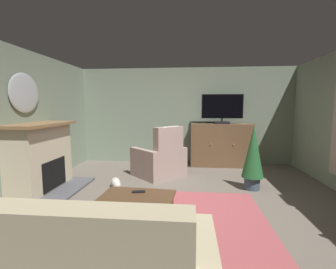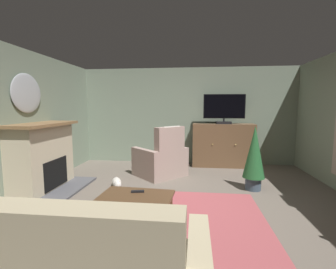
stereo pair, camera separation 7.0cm
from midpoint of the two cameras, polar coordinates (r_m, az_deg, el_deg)
ground_plane at (r=3.84m, az=2.35°, el=-17.18°), size 6.21×6.54×0.04m
wall_back at (r=6.54m, az=3.83°, el=4.41°), size 6.21×0.10×2.55m
wall_left at (r=4.65m, az=-35.40°, el=2.25°), size 0.10×6.54×2.55m
rug_central at (r=3.46m, az=5.09°, el=-19.54°), size 2.02×2.12×0.01m
fireplace at (r=4.93m, az=-28.13°, el=-5.08°), size 0.97×1.48×1.24m
wall_mirror_oval at (r=4.99m, az=-31.26°, el=8.39°), size 0.06×0.77×0.70m
tv_cabinet at (r=6.31m, az=12.15°, el=-2.66°), size 1.54×0.48×1.10m
television at (r=6.17m, az=12.43°, el=6.12°), size 1.02×0.20×0.74m
coffee_table at (r=3.16m, az=-7.96°, el=-14.98°), size 0.95×0.62×0.42m
tv_remote at (r=3.24m, az=-7.63°, el=-13.29°), size 0.18×0.08×0.02m
armchair_angled_to_table at (r=5.34m, az=-2.22°, el=-6.19°), size 1.28×1.28×1.13m
potted_plant_small_fern_corner at (r=4.68m, az=19.14°, el=-4.63°), size 0.39×0.39×1.19m
cat at (r=4.74m, az=-12.68°, el=-11.19°), size 0.32×0.68×0.20m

